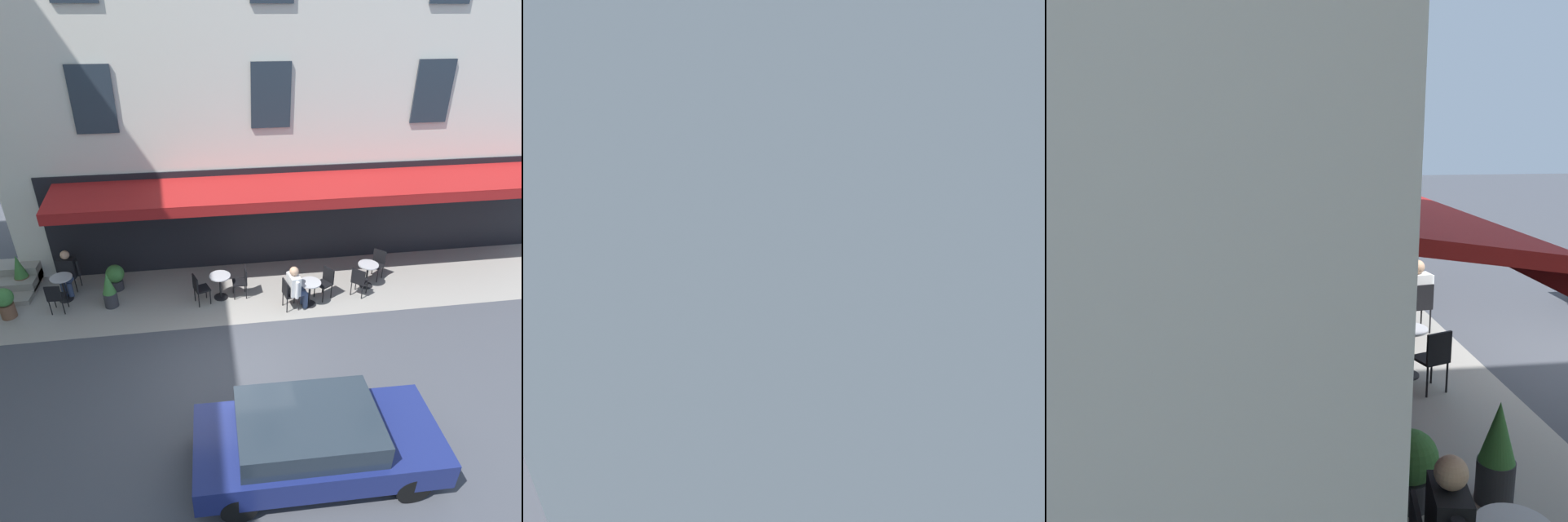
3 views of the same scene
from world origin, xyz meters
TOP-DOWN VIEW (x-y plane):
  - sidewalk_cafe_terrace at (-3.25, -3.40)m, footprint 20.50×3.20m
  - cafe_table_mid_terrace at (0.04, -3.11)m, footprint 0.60×0.60m
  - cafe_chair_black_facing_street at (0.64, -2.91)m, footprint 0.51×0.51m
  - cafe_chair_black_near_door at (-0.59, -3.12)m, footprint 0.41×0.41m
  - cafe_table_streetside at (-4.32, -3.12)m, footprint 0.60×0.60m
  - cafe_chair_black_kerbside at (-3.89, -2.65)m, footprint 0.57×0.57m
  - cafe_chair_black_by_window at (-4.78, -3.54)m, footprint 0.57×0.57m
  - cafe_table_far_end at (-2.39, -2.42)m, footprint 0.60×0.60m
  - cafe_chair_black_back_row at (-1.77, -2.32)m, footprint 0.46×0.46m
  - cafe_chair_black_under_awning at (-2.94, -2.74)m, footprint 0.55×0.55m
  - seated_patron_in_white at (-1.98, -2.35)m, footprint 0.59×0.66m
  - potted_plant_entrance_left at (3.06, -4.00)m, footprint 0.53×0.53m
  - potted_plant_mid_terrace at (3.09, -3.14)m, footprint 0.38×0.38m

SIDE VIEW (x-z plane):
  - sidewalk_cafe_terrace at x=-3.25m, z-range 0.00..0.01m
  - potted_plant_entrance_left at x=3.06m, z-range 0.05..0.85m
  - cafe_table_mid_terrace at x=0.04m, z-range 0.12..0.87m
  - cafe_table_streetside at x=-4.32m, z-range 0.12..0.87m
  - cafe_table_far_end at x=-2.39m, z-range 0.12..0.87m
  - potted_plant_mid_terrace at x=3.09m, z-range -0.01..1.06m
  - cafe_chair_black_facing_street at x=0.64m, z-range 0.09..1.00m
  - cafe_chair_black_near_door at x=-0.59m, z-range 0.09..1.00m
  - cafe_chair_black_kerbside at x=-3.89m, z-range 0.09..1.00m
  - cafe_chair_black_by_window at x=-4.78m, z-range 0.09..1.00m
  - cafe_chair_black_back_row at x=-1.77m, z-range 0.09..1.00m
  - cafe_chair_black_under_awning at x=-2.94m, z-range 0.09..1.00m
  - seated_patron_in_white at x=-1.98m, z-range 0.05..1.36m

